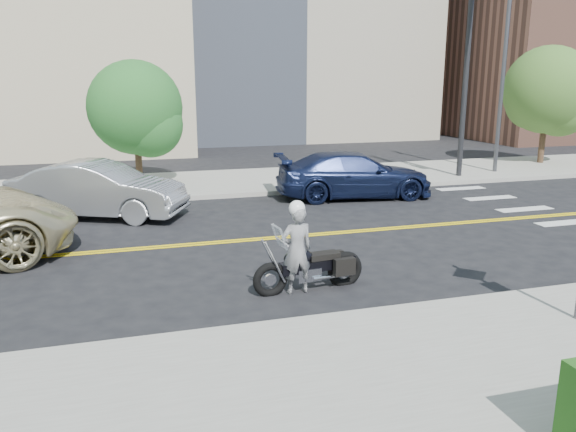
{
  "coord_description": "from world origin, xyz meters",
  "views": [
    {
      "loc": [
        -2.5,
        -12.92,
        3.85
      ],
      "look_at": [
        0.52,
        -2.59,
        1.2
      ],
      "focal_mm": 35.0,
      "sensor_mm": 36.0,
      "label": 1
    }
  ],
  "objects_px": {
    "motorcycle": "(310,256)",
    "parked_car_silver": "(99,190)",
    "motorcyclist": "(297,248)",
    "parked_car_blue": "(354,175)"
  },
  "relations": [
    {
      "from": "motorcycle",
      "to": "parked_car_silver",
      "type": "height_order",
      "value": "parked_car_silver"
    },
    {
      "from": "motorcyclist",
      "to": "motorcycle",
      "type": "relative_size",
      "value": 0.82
    },
    {
      "from": "motorcyclist",
      "to": "parked_car_blue",
      "type": "relative_size",
      "value": 0.34
    },
    {
      "from": "motorcyclist",
      "to": "motorcycle",
      "type": "bearing_deg",
      "value": -166.57
    },
    {
      "from": "motorcyclist",
      "to": "parked_car_blue",
      "type": "xyz_separation_m",
      "value": [
        4.35,
        7.65,
        -0.12
      ]
    },
    {
      "from": "parked_car_silver",
      "to": "parked_car_blue",
      "type": "distance_m",
      "value": 8.01
    },
    {
      "from": "motorcycle",
      "to": "parked_car_silver",
      "type": "relative_size",
      "value": 0.44
    },
    {
      "from": "motorcycle",
      "to": "parked_car_silver",
      "type": "distance_m",
      "value": 8.04
    },
    {
      "from": "parked_car_silver",
      "to": "parked_car_blue",
      "type": "relative_size",
      "value": 0.93
    },
    {
      "from": "motorcycle",
      "to": "parked_car_blue",
      "type": "relative_size",
      "value": 0.41
    }
  ]
}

